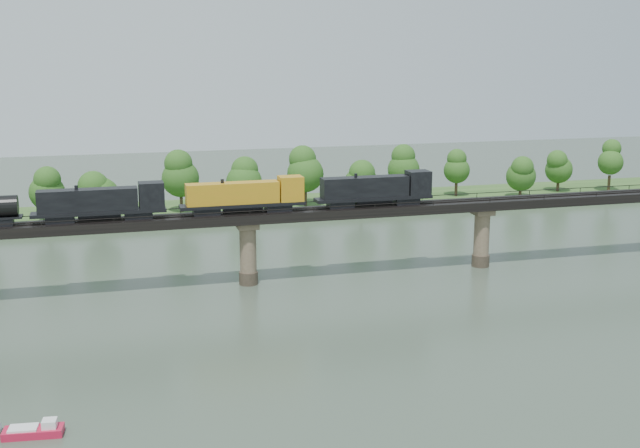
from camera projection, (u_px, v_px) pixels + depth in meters
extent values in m
plane|color=#344234|center=(293.00, 352.00, 97.81)|extent=(400.00, 400.00, 0.00)
cube|color=#2E5120|center=(204.00, 212.00, 177.69)|extent=(300.00, 24.00, 1.60)
cylinder|color=#473A2D|center=(249.00, 278.00, 125.85)|extent=(3.00, 3.00, 2.00)
cylinder|color=#7A6650|center=(248.00, 250.00, 124.88)|extent=(2.60, 2.60, 9.00)
cube|color=#7A6650|center=(247.00, 225.00, 124.03)|extent=(3.20, 3.20, 1.00)
cylinder|color=#473A2D|center=(480.00, 260.00, 136.22)|extent=(3.00, 3.00, 2.00)
cylinder|color=#7A6650|center=(482.00, 235.00, 135.25)|extent=(2.60, 2.60, 9.00)
cube|color=#7A6650|center=(483.00, 211.00, 134.39)|extent=(3.20, 3.20, 1.00)
cube|color=black|center=(247.00, 217.00, 123.76)|extent=(220.00, 5.00, 1.50)
cube|color=black|center=(248.00, 213.00, 122.87)|extent=(220.00, 0.12, 0.16)
cube|color=black|center=(246.00, 211.00, 124.29)|extent=(220.00, 0.12, 0.16)
cube|color=black|center=(250.00, 211.00, 121.19)|extent=(220.00, 0.10, 0.10)
cube|color=black|center=(244.00, 205.00, 125.71)|extent=(220.00, 0.10, 0.10)
cube|color=black|center=(250.00, 213.00, 121.26)|extent=(0.08, 0.08, 0.70)
cube|color=black|center=(244.00, 207.00, 125.78)|extent=(0.08, 0.08, 0.70)
cylinder|color=#382619|center=(49.00, 214.00, 163.00)|extent=(0.70, 0.70, 3.34)
sphere|color=#204D16|center=(47.00, 193.00, 162.04)|extent=(7.18, 7.18, 7.18)
sphere|color=#204D16|center=(46.00, 179.00, 161.44)|extent=(5.39, 5.39, 5.39)
cylinder|color=#382619|center=(101.00, 215.00, 163.17)|extent=(0.70, 0.70, 2.83)
sphere|color=#204D16|center=(100.00, 197.00, 162.36)|extent=(8.26, 8.26, 8.26)
sphere|color=#204D16|center=(99.00, 186.00, 161.86)|extent=(6.19, 6.19, 6.19)
cylinder|color=#382619|center=(181.00, 203.00, 173.59)|extent=(0.70, 0.70, 3.96)
sphere|color=#204D16|center=(180.00, 178.00, 172.46)|extent=(8.07, 8.07, 8.07)
sphere|color=#204D16|center=(180.00, 163.00, 171.75)|extent=(6.05, 6.05, 6.05)
cylinder|color=#382619|center=(244.00, 202.00, 175.74)|extent=(0.70, 0.70, 3.27)
sphere|color=#204D16|center=(244.00, 183.00, 174.81)|extent=(8.03, 8.03, 8.03)
sphere|color=#204D16|center=(244.00, 170.00, 174.22)|extent=(6.02, 6.02, 6.02)
cylinder|color=#382619|center=(305.00, 197.00, 180.43)|extent=(0.70, 0.70, 3.92)
sphere|color=#204D16|center=(305.00, 174.00, 179.31)|extent=(8.29, 8.29, 8.29)
sphere|color=#204D16|center=(305.00, 159.00, 178.61)|extent=(6.21, 6.21, 6.21)
cylinder|color=#382619|center=(361.00, 202.00, 176.81)|extent=(0.70, 0.70, 3.02)
sphere|color=#204D16|center=(361.00, 184.00, 175.95)|extent=(7.74, 7.74, 7.74)
sphere|color=#204D16|center=(362.00, 173.00, 175.40)|extent=(5.80, 5.80, 5.80)
cylinder|color=#382619|center=(403.00, 191.00, 188.32)|extent=(0.70, 0.70, 3.80)
sphere|color=#204D16|center=(404.00, 170.00, 187.24)|extent=(7.47, 7.47, 7.47)
sphere|color=#204D16|center=(404.00, 156.00, 186.56)|extent=(5.60, 5.60, 5.60)
cylinder|color=#382619|center=(456.00, 189.00, 192.13)|extent=(0.70, 0.70, 3.38)
sphere|color=#204D16|center=(457.00, 170.00, 191.16)|extent=(6.23, 6.23, 6.23)
sphere|color=#204D16|center=(457.00, 159.00, 190.56)|extent=(4.67, 4.67, 4.67)
cylinder|color=#382619|center=(520.00, 192.00, 190.26)|extent=(0.70, 0.70, 2.77)
sphere|color=#204D16|center=(521.00, 176.00, 189.46)|extent=(7.04, 7.04, 7.04)
sphere|color=#204D16|center=(522.00, 167.00, 188.97)|extent=(5.28, 5.28, 5.28)
cylinder|color=#382619|center=(558.00, 185.00, 198.56)|extent=(0.70, 0.70, 2.94)
sphere|color=#204D16|center=(559.00, 170.00, 197.72)|extent=(6.73, 6.73, 6.73)
sphere|color=#204D16|center=(559.00, 160.00, 197.19)|extent=(5.05, 5.05, 5.05)
cylinder|color=#382619|center=(609.00, 183.00, 198.33)|extent=(0.70, 0.70, 3.94)
sphere|color=#204D16|center=(611.00, 162.00, 197.20)|extent=(6.17, 6.17, 6.17)
sphere|color=#204D16|center=(612.00, 149.00, 196.49)|extent=(4.62, 4.62, 4.62)
cube|color=black|center=(406.00, 201.00, 130.26)|extent=(4.06, 2.43, 1.12)
cube|color=black|center=(340.00, 204.00, 127.37)|extent=(4.06, 2.43, 1.12)
cube|color=black|center=(374.00, 198.00, 128.66)|extent=(19.26, 3.04, 0.51)
cube|color=black|center=(365.00, 187.00, 127.87)|extent=(14.19, 2.74, 3.24)
cube|color=black|center=(418.00, 183.00, 130.17)|extent=(3.65, 3.04, 3.85)
cylinder|color=black|center=(374.00, 201.00, 128.78)|extent=(6.08, 1.42, 1.42)
cube|color=black|center=(278.00, 207.00, 124.74)|extent=(4.06, 2.43, 1.12)
cube|color=black|center=(207.00, 211.00, 121.85)|extent=(4.06, 2.43, 1.12)
cube|color=black|center=(243.00, 205.00, 123.15)|extent=(19.26, 3.04, 0.51)
cube|color=#C07E17|center=(233.00, 193.00, 122.35)|extent=(14.19, 2.74, 3.24)
cube|color=#C07E17|center=(291.00, 188.00, 124.65)|extent=(3.65, 3.04, 3.85)
cylinder|color=black|center=(243.00, 208.00, 123.27)|extent=(6.08, 1.42, 1.42)
cube|color=black|center=(138.00, 215.00, 119.23)|extent=(4.06, 2.43, 1.12)
cube|color=black|center=(60.00, 219.00, 116.34)|extent=(4.06, 2.43, 1.12)
cube|color=black|center=(99.00, 212.00, 117.63)|extent=(19.26, 3.04, 0.51)
cube|color=black|center=(88.00, 200.00, 116.83)|extent=(14.19, 2.74, 3.24)
cube|color=black|center=(151.00, 195.00, 119.13)|extent=(3.65, 3.04, 3.85)
cylinder|color=black|center=(100.00, 216.00, 117.75)|extent=(6.08, 1.42, 1.42)
cube|color=black|center=(0.00, 222.00, 114.23)|extent=(3.55, 2.23, 1.12)
cube|color=#BE1536|center=(33.00, 432.00, 76.61)|extent=(5.76, 2.63, 0.78)
cube|color=white|center=(23.00, 428.00, 76.38)|extent=(2.84, 1.97, 0.28)
cube|color=white|center=(50.00, 423.00, 76.67)|extent=(1.48, 1.48, 0.78)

